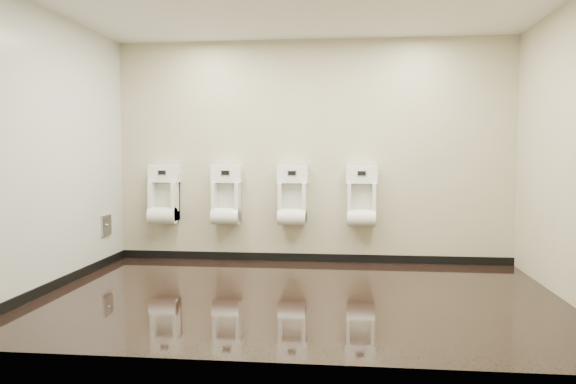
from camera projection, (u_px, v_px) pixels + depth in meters
name	position (u px, v px, depth m)	size (l,w,h in m)	color
ground	(299.00, 296.00, 5.44)	(5.00, 3.50, 0.00)	black
ceiling	(299.00, 2.00, 5.25)	(5.00, 3.50, 0.00)	silver
back_wall	(312.00, 152.00, 7.08)	(5.00, 0.02, 2.80)	#BEB795
front_wall	(275.00, 151.00, 3.61)	(5.00, 0.02, 2.80)	#BEB795
left_wall	(51.00, 151.00, 5.61)	(0.02, 3.50, 2.80)	#BEB795
right_wall	(574.00, 151.00, 5.07)	(0.02, 3.50, 2.80)	#BEB795
tile_overlay_left	(51.00, 151.00, 5.61)	(0.01, 3.50, 2.80)	silver
skirting_back	(311.00, 258.00, 7.16)	(5.00, 0.02, 0.10)	black
skirting_left	(56.00, 284.00, 5.71)	(0.02, 3.50, 0.10)	black
access_panel	(106.00, 225.00, 6.86)	(0.04, 0.25, 0.25)	#9E9EA3
urinal_0	(164.00, 199.00, 7.20)	(0.40, 0.30, 0.74)	white
urinal_1	(226.00, 199.00, 7.11)	(0.40, 0.30, 0.74)	white
urinal_2	(292.00, 200.00, 7.02)	(0.40, 0.30, 0.74)	white
urinal_3	(361.00, 200.00, 6.92)	(0.40, 0.30, 0.74)	white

